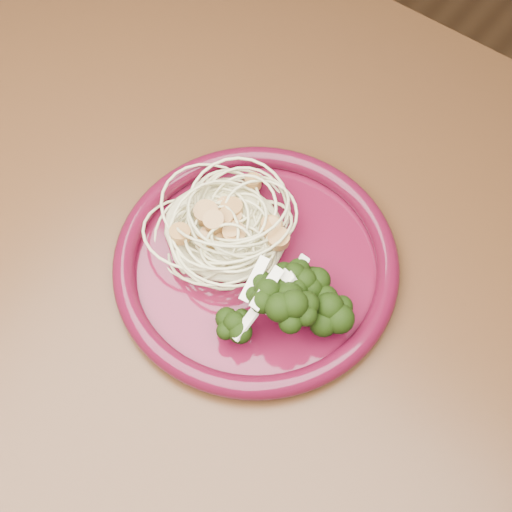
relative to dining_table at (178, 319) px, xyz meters
The scene contains 6 objects.
dining_table is the anchor object (origin of this frame).
dinner_plate 0.13m from the dining_table, 38.88° to the left, with size 0.28×0.28×0.02m.
spaghetti_pile 0.13m from the dining_table, 71.23° to the left, with size 0.11×0.10×0.02m, color beige.
scallop_cluster 0.16m from the dining_table, 71.23° to the left, with size 0.10×0.10×0.03m, color #B57F3F, non-canonical shape.
broccoli_pile 0.17m from the dining_table, 19.40° to the left, with size 0.08×0.13×0.05m, color black.
onion_garnish 0.19m from the dining_table, 19.40° to the left, with size 0.06×0.08×0.04m, color #F2EBCD, non-canonical shape.
Camera 1 is at (0.24, -0.18, 1.28)m, focal length 50.00 mm.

